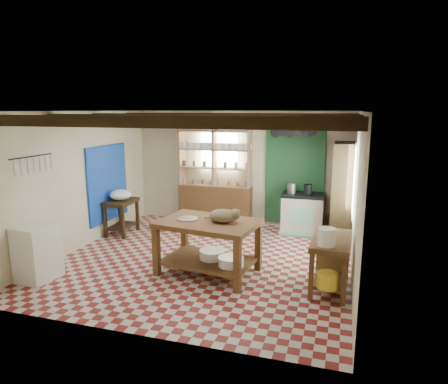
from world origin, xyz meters
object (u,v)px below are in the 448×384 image
(white_cabinet, at_px, (37,252))
(right_counter, at_px, (330,263))
(cat, at_px, (223,216))
(stove, at_px, (302,213))
(work_table, at_px, (208,247))
(prep_table, at_px, (122,217))

(white_cabinet, relative_size, right_counter, 0.80)
(white_cabinet, relative_size, cat, 1.91)
(stove, xyz_separation_m, white_cabinet, (-3.70, -3.66, 0.01))
(work_table, relative_size, right_counter, 1.42)
(prep_table, bearing_deg, work_table, -31.82)
(stove, height_order, prep_table, stove)
(prep_table, distance_m, right_counter, 4.62)
(right_counter, distance_m, cat, 1.77)
(stove, distance_m, cat, 2.86)
(white_cabinet, xyz_separation_m, cat, (2.73, 1.03, 0.54))
(right_counter, bearing_deg, cat, -179.19)
(work_table, relative_size, prep_table, 2.06)
(cat, bearing_deg, work_table, -178.69)
(white_cabinet, bearing_deg, work_table, 27.11)
(stove, bearing_deg, white_cabinet, -137.13)
(prep_table, height_order, cat, cat)
(work_table, height_order, right_counter, work_table)
(prep_table, height_order, white_cabinet, white_cabinet)
(stove, xyz_separation_m, prep_table, (-3.68, -1.22, -0.06))
(work_table, bearing_deg, right_counter, 7.08)
(stove, xyz_separation_m, right_counter, (0.70, -2.68, -0.04))
(white_cabinet, bearing_deg, stove, 49.54)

